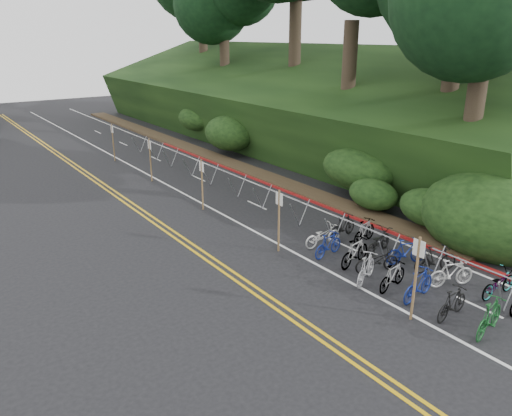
{
  "coord_description": "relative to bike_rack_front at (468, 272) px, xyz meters",
  "views": [
    {
      "loc": [
        -10.45,
        -9.16,
        8.04
      ],
      "look_at": [
        0.67,
        6.63,
        1.3
      ],
      "focal_mm": 35.0,
      "sensor_mm": 36.0,
      "label": 1
    }
  ],
  "objects": [
    {
      "name": "red_curb",
      "position": [
        2.3,
        13.32,
        -0.8
      ],
      "size": [
        0.25,
        28.0,
        0.1
      ],
      "primitive_type": "cube",
      "color": "maroon",
      "rests_on": "ground"
    },
    {
      "name": "embankment",
      "position": [
        9.56,
        20.35,
        1.71
      ],
      "size": [
        14.3,
        48.14,
        9.11
      ],
      "color": "black",
      "rests_on": "ground"
    },
    {
      "name": "road_markings",
      "position": [
        -2.77,
        11.41,
        -0.85
      ],
      "size": [
        7.47,
        80.0,
        0.01
      ],
      "color": "gold",
      "rests_on": "ground"
    },
    {
      "name": "signposts_rest",
      "position": [
        -2.8,
        15.32,
        0.58
      ],
      "size": [
        0.08,
        18.4,
        2.5
      ],
      "color": "brown",
      "rests_on": "ground"
    },
    {
      "name": "bike_front",
      "position": [
        -1.97,
        2.52,
        -0.34
      ],
      "size": [
        1.15,
        1.77,
        1.04
      ],
      "primitive_type": "imported",
      "rotation": [
        0.0,
        0.0,
        1.99
      ],
      "color": "#9E9EA3",
      "rests_on": "ground"
    },
    {
      "name": "bike_valet",
      "position": [
        -0.45,
        2.19,
        -0.36
      ],
      "size": [
        3.12,
        9.3,
        1.08
      ],
      "color": "#144C1E",
      "rests_on": "ground"
    },
    {
      "name": "bike_rack_front",
      "position": [
        0.0,
        0.0,
        0.0
      ],
      "size": [
        1.15,
        2.79,
        1.19
      ],
      "color": "gray",
      "rests_on": "ground"
    },
    {
      "name": "bike_racks_rest",
      "position": [
        -0.4,
        14.32,
        -0.0
      ],
      "size": [
        1.14,
        23.0,
        1.17
      ],
      "color": "gray",
      "rests_on": "ground"
    },
    {
      "name": "ground",
      "position": [
        -3.4,
        1.32,
        -0.85
      ],
      "size": [
        120.0,
        120.0,
        0.0
      ],
      "primitive_type": "plane",
      "color": "black",
      "rests_on": "ground"
    },
    {
      "name": "signpost_near",
      "position": [
        -2.61,
        0.09,
        0.66
      ],
      "size": [
        0.08,
        0.4,
        2.66
      ],
      "color": "brown",
      "rests_on": "ground"
    }
  ]
}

